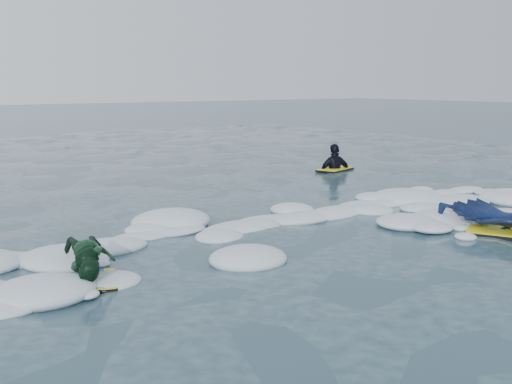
% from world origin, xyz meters
% --- Properties ---
extents(ground, '(120.00, 120.00, 0.00)m').
position_xyz_m(ground, '(0.00, 0.00, 0.00)').
color(ground, '#18323B').
rests_on(ground, ground).
extents(foam_band, '(12.00, 3.10, 0.30)m').
position_xyz_m(foam_band, '(0.00, 1.03, 0.00)').
color(foam_band, white).
rests_on(foam_band, ground).
extents(prone_woman_unit, '(1.08, 1.79, 0.45)m').
position_xyz_m(prone_woman_unit, '(2.63, -1.02, 0.23)').
color(prone_woman_unit, black).
rests_on(prone_woman_unit, ground).
extents(prone_child_unit, '(0.88, 1.25, 0.44)m').
position_xyz_m(prone_child_unit, '(-2.95, 0.31, 0.22)').
color(prone_child_unit, black).
rests_on(prone_child_unit, ground).
extents(waiting_rider_unit, '(1.14, 0.85, 1.53)m').
position_xyz_m(waiting_rider_unit, '(5.31, 5.31, -0.08)').
color(waiting_rider_unit, black).
rests_on(waiting_rider_unit, ground).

